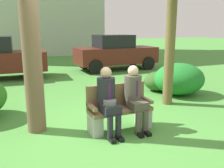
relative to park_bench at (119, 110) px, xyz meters
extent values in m
plane|color=#478B38|center=(-0.33, 0.04, -0.39)|extent=(80.00, 80.00, 0.00)
cube|color=brown|center=(0.00, -0.05, 0.03)|extent=(1.25, 0.44, 0.07)
cube|color=brown|center=(0.00, 0.14, 0.29)|extent=(1.25, 0.06, 0.45)
cube|color=brown|center=(-0.59, -0.05, 0.16)|extent=(0.08, 0.44, 0.06)
cube|color=brown|center=(0.59, -0.05, 0.16)|extent=(0.08, 0.44, 0.06)
cube|color=#B9B9B9|center=(-0.53, -0.05, -0.20)|extent=(0.20, 0.37, 0.38)
cube|color=#B9B9B9|center=(0.53, -0.05, -0.20)|extent=(0.20, 0.37, 0.38)
cube|color=#23232D|center=(-0.29, -0.22, 0.14)|extent=(0.32, 0.38, 0.16)
cylinder|color=#23232D|center=(-0.37, -0.41, -0.16)|extent=(0.11, 0.11, 0.45)
cylinder|color=#23232D|center=(-0.21, -0.41, -0.16)|extent=(0.11, 0.11, 0.45)
cube|color=black|center=(-0.37, -0.47, -0.35)|extent=(0.09, 0.22, 0.07)
cube|color=black|center=(-0.21, -0.47, -0.35)|extent=(0.09, 0.22, 0.07)
cylinder|color=#23232D|center=(-0.29, -0.03, 0.44)|extent=(0.34, 0.34, 0.50)
cube|color=#4C1951|center=(-0.29, -0.19, 0.46)|extent=(0.05, 0.01, 0.32)
sphere|color=tan|center=(-0.29, -0.03, 0.78)|extent=(0.21, 0.21, 0.21)
cylinder|color=slate|center=(-0.30, -0.24, 0.27)|extent=(0.24, 0.24, 0.09)
cube|color=#4C473D|center=(0.28, -0.22, 0.14)|extent=(0.32, 0.38, 0.16)
cylinder|color=#4C473D|center=(0.20, -0.41, -0.16)|extent=(0.11, 0.11, 0.45)
cylinder|color=#4C473D|center=(0.36, -0.41, -0.16)|extent=(0.11, 0.11, 0.45)
cube|color=black|center=(0.20, -0.47, -0.35)|extent=(0.09, 0.22, 0.07)
cube|color=black|center=(0.36, -0.47, -0.35)|extent=(0.09, 0.22, 0.07)
cylinder|color=#4C473D|center=(0.28, -0.03, 0.44)|extent=(0.34, 0.34, 0.49)
cube|color=#4C1951|center=(0.28, -0.19, 0.46)|extent=(0.05, 0.01, 0.32)
sphere|color=beige|center=(0.28, -0.03, 0.78)|extent=(0.21, 0.21, 0.21)
cylinder|color=brown|center=(-1.52, 0.58, 2.06)|extent=(0.35, 0.35, 4.90)
cylinder|color=brown|center=(1.91, 1.00, 2.04)|extent=(0.25, 0.25, 4.86)
ellipsoid|color=#325724|center=(2.51, 2.28, -0.08)|extent=(1.00, 0.91, 0.62)
ellipsoid|color=#217A2A|center=(2.80, 1.65, 0.09)|extent=(1.54, 1.41, 0.96)
cylinder|color=black|center=(-0.96, 7.11, -0.07)|extent=(0.65, 0.18, 0.64)
cylinder|color=black|center=(-1.06, 5.55, -0.07)|extent=(0.65, 0.18, 0.64)
cube|color=#591E19|center=(3.00, 6.64, 0.31)|extent=(3.92, 1.61, 0.76)
cube|color=black|center=(2.85, 6.63, 0.99)|extent=(1.72, 1.38, 0.60)
cylinder|color=black|center=(4.35, 7.44, -0.07)|extent=(0.64, 0.15, 0.64)
cylinder|color=black|center=(4.37, 5.88, -0.07)|extent=(0.64, 0.15, 0.64)
cylinder|color=black|center=(1.62, 7.40, -0.07)|extent=(0.64, 0.15, 0.64)
cylinder|color=black|center=(1.64, 5.84, -0.07)|extent=(0.64, 0.15, 0.64)
camera|label=1|loc=(-1.98, -4.13, 1.58)|focal=39.04mm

